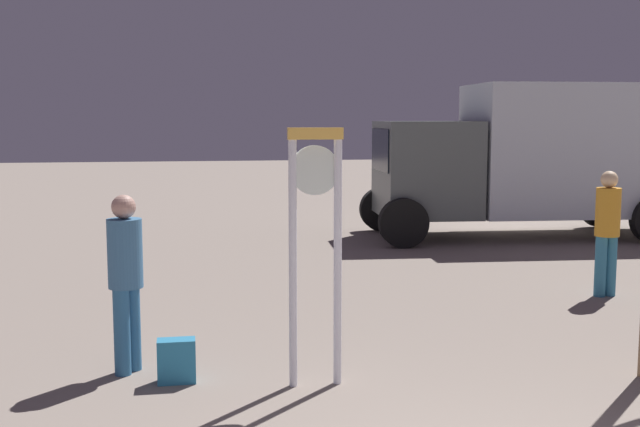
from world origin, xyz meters
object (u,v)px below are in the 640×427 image
Objects in this scene: standing_clock at (315,228)px; person_near_clock at (126,274)px; person_distant at (607,227)px; box_truck_near at (554,155)px; backpack at (177,361)px.

standing_clock reaches higher than person_near_clock.
standing_clock is 1.37× the size of person_near_clock.
box_truck_near reaches higher than person_distant.
backpack is 6.08m from person_distant.
standing_clock is 1.71m from backpack.
box_truck_near is at bearing 45.98° from backpack.
standing_clock is 5.76× the size of backpack.
person_near_clock is at bearing 141.19° from backpack.
person_near_clock is 0.92m from backpack.
person_near_clock reaches higher than backpack.
box_truck_near is at bearing 52.05° from standing_clock.
person_distant is 5.40m from box_truck_near.
person_near_clock is 0.24× the size of box_truck_near.
standing_clock is at bearing -12.73° from backpack.
person_distant is (5.95, 2.11, 0.00)m from person_near_clock.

